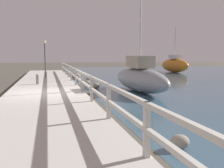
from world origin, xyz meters
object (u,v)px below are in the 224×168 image
object	(u,v)px
dock_lamp	(45,52)
sailboat_gray	(140,78)
mooring_bollard	(38,79)
sailboat_orange	(175,65)

from	to	relation	value
dock_lamp	sailboat_gray	bearing A→B (deg)	-55.28
mooring_bollard	sailboat_orange	size ratio (longest dim) A/B	0.12
dock_lamp	sailboat_orange	xyz separation A→B (m)	(14.17, 7.26, -1.32)
mooring_bollard	sailboat_gray	bearing A→B (deg)	-27.55
sailboat_gray	sailboat_orange	bearing A→B (deg)	51.77
mooring_bollard	dock_lamp	bearing A→B (deg)	84.54
mooring_bollard	sailboat_orange	distance (m)	18.57
mooring_bollard	dock_lamp	distance (m)	4.55
sailboat_gray	mooring_bollard	bearing A→B (deg)	147.48
dock_lamp	mooring_bollard	bearing A→B (deg)	-95.46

